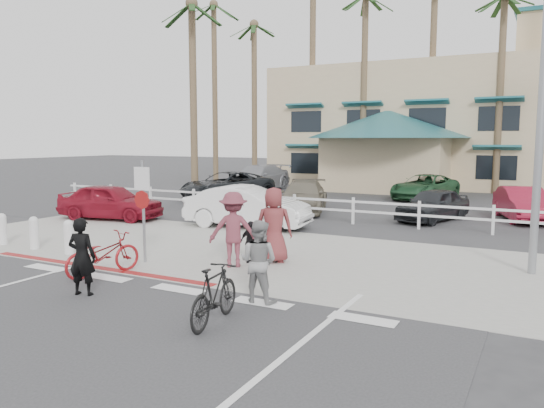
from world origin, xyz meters
The scene contains 35 objects.
ground centered at (0.00, 0.00, 0.00)m, with size 140.00×140.00×0.00m, color #333335.
bike_path centered at (0.00, -2.00, 0.00)m, with size 12.00×16.00×0.01m, color #333335.
sidewalk_plaza centered at (0.00, 4.50, 0.01)m, with size 22.00×7.00×0.01m, color gray.
cross_street centered at (0.00, 8.50, 0.00)m, with size 40.00×5.00×0.01m, color #333335.
parking_lot centered at (0.00, 18.00, 0.00)m, with size 50.00×16.00×0.01m, color #333335.
curb_red centered at (-3.00, 1.20, 0.01)m, with size 7.00×0.25×0.02m, color maroon.
rail_fence centered at (0.50, 10.50, 0.50)m, with size 29.40×0.16×1.00m, color silver, non-canonical shape.
building centered at (2.00, 31.00, 5.65)m, with size 28.00×16.00×11.30m, color #CEB68D, non-canonical shape.
sign_post centered at (-2.30, 2.20, 1.45)m, with size 0.50×0.10×2.90m, color gray, non-canonical shape.
bollard_0 centered at (-4.80, 2.00, 0.47)m, with size 0.26×0.26×0.95m, color silver, non-canonical shape.
bollard_1 centered at (-6.20, 2.00, 0.47)m, with size 0.26×0.26×0.95m, color silver, non-canonical shape.
bollard_2 centered at (-7.60, 2.00, 0.47)m, with size 0.26×0.26×0.95m, color silver, non-canonical shape.
streetlight_0 centered at (6.50, 5.50, 4.50)m, with size 0.60×2.00×9.00m, color gray, non-canonical shape.
palm_0 centered at (-16.00, 26.00, 7.50)m, with size 4.00×4.00×15.00m, color black, non-canonical shape.
palm_1 centered at (-12.00, 25.00, 6.50)m, with size 4.00×4.00×13.00m, color black, non-canonical shape.
palm_2 centered at (-8.00, 26.00, 8.00)m, with size 4.00×4.00×16.00m, color black, non-canonical shape.
palm_3 centered at (-4.00, 25.00, 7.00)m, with size 4.00×4.00×14.00m, color black, non-canonical shape.
palm_4 centered at (0.00, 26.00, 7.50)m, with size 4.00×4.00×15.00m, color black, non-canonical shape.
palm_5 centered at (4.00, 25.00, 6.50)m, with size 4.00×4.00×13.00m, color black, non-canonical shape.
palm_10 centered at (-10.00, 15.00, 6.00)m, with size 4.00×4.00×12.00m, color black, non-canonical shape.
bike_red centered at (-2.29, 0.77, 0.49)m, with size 0.65×1.87×0.98m, color maroon.
rider_red centered at (-1.48, -0.59, 0.79)m, with size 0.58×0.38×1.59m, color black.
bike_black centered at (1.81, -0.75, 0.51)m, with size 0.48×1.70×1.02m, color black.
rider_black centered at (1.88, 0.66, 0.80)m, with size 0.78×0.61×1.61m, color gray.
pedestrian_a centered at (-0.05, 2.87, 0.93)m, with size 1.20×0.69×1.86m, color brown.
pedestrian_child centered at (0.16, 3.35, 0.54)m, with size 0.64×0.27×1.09m, color black.
pedestrian_b centered at (0.61, 3.75, 0.97)m, with size 0.94×0.61×1.93m, color maroon.
car_white_sedan centered at (-2.71, 8.08, 0.74)m, with size 1.57×4.50×1.48m, color silver.
car_red_compact centered at (-8.44, 7.26, 0.70)m, with size 1.66×4.14×1.41m, color maroon.
lot_car_0 centered at (-8.13, 15.24, 0.72)m, with size 2.40×5.20×1.44m, color black.
lot_car_1 centered at (-2.66, 12.80, 0.66)m, with size 1.84×4.53×1.31m, color #6F6756.
lot_car_2 centered at (2.83, 12.77, 0.63)m, with size 1.49×3.70×1.26m, color #212427.
lot_car_3 centered at (5.88, 14.41, 0.65)m, with size 1.38×3.94×1.30m, color maroon.
lot_car_4 centered at (-9.11, 20.21, 0.78)m, with size 2.18×5.35×1.55m, color #91929A.
lot_car_5 centered at (1.05, 19.92, 0.65)m, with size 2.17×4.70×1.31m, color #245230.
Camera 1 is at (6.74, -8.03, 3.14)m, focal length 35.00 mm.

